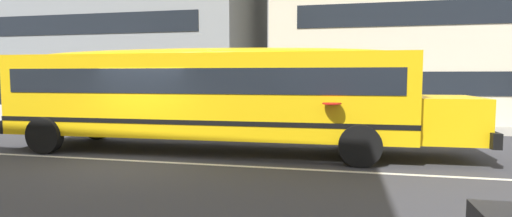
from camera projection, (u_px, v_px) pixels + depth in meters
The scene contains 5 objects.
ground_plane at pixel (134, 161), 10.57m from camera, with size 400.00×400.00×0.00m, color #38383D.
sidewalk_far at pixel (226, 123), 18.82m from camera, with size 120.00×3.00×0.01m, color gray.
lane_centreline at pixel (134, 161), 10.57m from camera, with size 110.00×0.16×0.01m, color silver.
school_bus at pixel (213, 91), 11.83m from camera, with size 13.85×3.29×3.08m.
parked_car_white_by_hydrant at pixel (19, 107), 18.25m from camera, with size 3.91×1.89×1.64m.
Camera 1 is at (5.43, -9.47, 2.27)m, focal length 27.70 mm.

